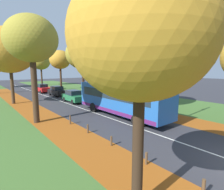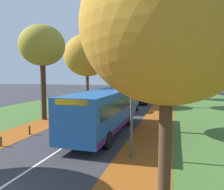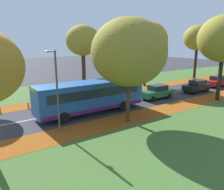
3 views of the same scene
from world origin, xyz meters
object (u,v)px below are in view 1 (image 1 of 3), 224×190
(bollard_third, at_px, (146,158))
(bollard_sixth, at_px, (70,120))
(bollard_second, at_px, (203,188))
(bollard_fifth, at_px, (88,129))
(tree_right_distant, at_px, (41,62))
(car_red_third_in_line, at_px, (43,88))
(car_black_following, at_px, (57,91))
(tree_right_near, at_px, (138,57))
(car_green_lead, at_px, (74,96))
(tree_left_nearest, at_px, (140,37))
(tree_right_mid, at_px, (83,54))
(streetlamp_right, at_px, (177,77))
(tree_right_far, at_px, (60,60))
(bollard_fourth, at_px, (111,141))
(tree_left_mid, at_px, (9,50))
(bus, at_px, (121,98))
(tree_left_near, at_px, (31,40))

(bollard_third, bearing_deg, bollard_sixth, 90.45)
(bollard_second, xyz_separation_m, bollard_third, (0.05, 2.59, -0.02))
(bollard_fifth, bearing_deg, tree_right_distant, 76.69)
(bollard_fifth, bearing_deg, bollard_second, -90.34)
(bollard_third, bearing_deg, car_red_third_in_line, 81.08)
(tree_right_distant, distance_m, car_black_following, 22.28)
(tree_right_near, bearing_deg, car_black_following, 103.66)
(bollard_fifth, distance_m, car_green_lead, 11.93)
(tree_left_nearest, relative_size, tree_right_near, 0.84)
(tree_right_mid, xyz_separation_m, car_black_following, (-3.97, 1.77, -6.08))
(bollard_second, relative_size, streetlamp_right, 0.10)
(tree_right_near, relative_size, car_black_following, 1.99)
(tree_right_far, distance_m, bollard_fourth, 31.02)
(tree_right_near, height_order, bollard_fourth, tree_right_near)
(tree_right_near, xyz_separation_m, bollard_fourth, (-8.64, -5.94, -5.47))
(tree_left_nearest, distance_m, bollard_fourth, 6.84)
(bollard_fifth, bearing_deg, tree_left_nearest, -108.77)
(tree_left_mid, height_order, tree_right_near, tree_left_mid)
(tree_left_mid, distance_m, bollard_fifth, 16.50)
(bus, xyz_separation_m, car_black_following, (0.25, 16.05, -0.89))
(bollard_sixth, bearing_deg, bollard_third, -89.55)
(bollard_fifth, xyz_separation_m, bollard_sixth, (-0.06, 2.59, 0.05))
(tree_left_mid, xyz_separation_m, tree_right_mid, (10.96, 1.18, 0.17))
(tree_right_near, relative_size, car_red_third_in_line, 2.01)
(bollard_fifth, bearing_deg, tree_right_near, 21.20)
(tree_right_far, xyz_separation_m, bollard_fifth, (-9.32, -26.37, -6.05))
(tree_right_mid, distance_m, bollard_fourth, 21.93)
(tree_right_mid, xyz_separation_m, bollard_sixth, (-9.10, -13.67, -6.52))
(tree_left_mid, distance_m, bollard_second, 23.81)
(tree_left_mid, height_order, car_green_lead, tree_left_mid)
(tree_left_mid, height_order, streetlamp_right, tree_left_mid)
(tree_right_mid, xyz_separation_m, bollard_fifth, (-9.05, -16.26, -6.57))
(tree_right_near, height_order, car_black_following, tree_right_near)
(tree_left_nearest, bearing_deg, tree_right_mid, 63.75)
(tree_left_near, relative_size, tree_right_mid, 0.91)
(tree_left_nearest, height_order, car_black_following, tree_left_nearest)
(bollard_second, relative_size, car_green_lead, 0.15)
(bollard_second, height_order, car_red_third_in_line, car_red_third_in_line)
(car_red_third_in_line, bearing_deg, tree_right_far, 28.63)
(tree_right_mid, relative_size, bollard_third, 15.83)
(streetlamp_right, bearing_deg, bus, 119.33)
(bollard_second, height_order, car_green_lead, car_green_lead)
(tree_right_mid, height_order, car_green_lead, tree_right_mid)
(tree_right_distant, height_order, bollard_fifth, tree_right_distant)
(tree_right_near, distance_m, bollard_third, 13.32)
(tree_right_near, distance_m, tree_right_mid, 12.97)
(tree_right_far, relative_size, bus, 0.81)
(tree_left_mid, bearing_deg, bollard_second, -85.34)
(tree_left_near, height_order, tree_right_far, tree_left_near)
(tree_left_mid, distance_m, car_black_following, 9.61)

